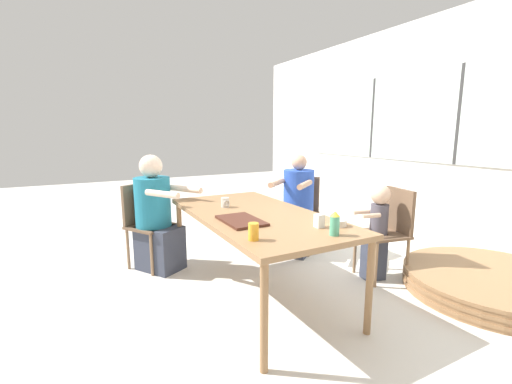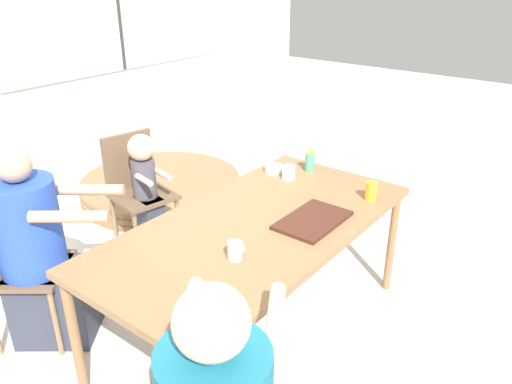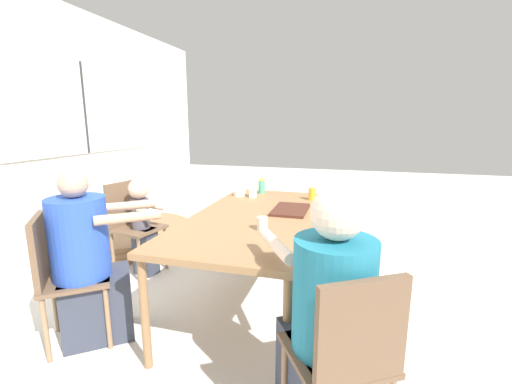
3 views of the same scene
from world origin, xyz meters
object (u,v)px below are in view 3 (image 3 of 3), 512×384
sippy_cup (262,185)px  chair_for_woman_green_shirt (348,351)px  bowl_white_shallow (240,193)px  chair_for_man_blue_shirt (59,269)px  person_man_blue_shirt (89,266)px  juice_glass (312,194)px  coffee_mug (262,223)px  chair_for_toddler (131,219)px  folded_table_stack (131,234)px  milk_carton_small (253,192)px  person_toddler (143,226)px  person_woman_green_shirt (328,326)px

sippy_cup → chair_for_woman_green_shirt: bearing=-155.6°
sippy_cup → bowl_white_shallow: 0.25m
bowl_white_shallow → chair_for_man_blue_shirt: bearing=153.7°
chair_for_woman_green_shirt → chair_for_man_blue_shirt: same height
person_man_blue_shirt → sippy_cup: person_man_blue_shirt is taller
sippy_cup → bowl_white_shallow: bearing=132.7°
sippy_cup → bowl_white_shallow: sippy_cup is taller
juice_glass → sippy_cup: bearing=72.7°
coffee_mug → juice_glass: size_ratio=0.79×
person_man_blue_shirt → bowl_white_shallow: person_man_blue_shirt is taller
chair_for_toddler → folded_table_stack: (0.68, 0.53, -0.43)m
chair_for_woman_green_shirt → chair_for_man_blue_shirt: 1.80m
coffee_mug → bowl_white_shallow: (0.96, 0.48, -0.02)m
person_man_blue_shirt → milk_carton_small: 1.53m
chair_for_man_blue_shirt → sippy_cup: 1.87m
person_toddler → juice_glass: size_ratio=8.32×
chair_for_man_blue_shirt → chair_for_woman_green_shirt: bearing=41.9°
chair_for_man_blue_shirt → sippy_cup: size_ratio=5.28×
sippy_cup → milk_carton_small: sippy_cup is taller
coffee_mug → folded_table_stack: size_ratio=0.06×
person_woman_green_shirt → person_man_blue_shirt: bearing=138.1°
bowl_white_shallow → chair_for_toddler: bearing=110.2°
person_woman_green_shirt → milk_carton_small: bearing=85.3°
chair_for_woman_green_shirt → person_man_blue_shirt: 1.69m
chair_for_toddler → coffee_mug: size_ratio=10.05×
milk_carton_small → folded_table_stack: bearing=77.7°
chair_for_man_blue_shirt → sippy_cup: (1.62, -0.89, 0.29)m
person_toddler → chair_for_man_blue_shirt: bearing=17.4°
chair_for_woman_green_shirt → chair_for_man_blue_shirt: bearing=138.1°
chair_for_woman_green_shirt → person_woman_green_shirt: person_woman_green_shirt is taller
coffee_mug → chair_for_man_blue_shirt: bearing=112.5°
person_man_blue_shirt → person_woman_green_shirt: bearing=41.9°
person_man_blue_shirt → milk_carton_small: bearing=112.9°
milk_carton_small → person_toddler: bearing=109.9°
person_man_blue_shirt → coffee_mug: size_ratio=13.24×
sippy_cup → juice_glass: size_ratio=1.50×
juice_glass → bowl_white_shallow: 0.69m
chair_for_toddler → chair_for_man_blue_shirt: bearing=24.7°
bowl_white_shallow → folded_table_stack: bearing=77.9°
chair_for_toddler → milk_carton_small: size_ratio=9.19×
person_woman_green_shirt → coffee_mug: (0.66, 0.48, 0.25)m
person_man_blue_shirt → folded_table_stack: size_ratio=0.79×
milk_carton_small → bowl_white_shallow: size_ratio=0.79×
chair_for_toddler → juice_glass: chair_for_toddler is taller
chair_for_toddler → milk_carton_small: 1.19m
chair_for_woman_green_shirt → sippy_cup: (1.93, 0.87, 0.29)m
person_woman_green_shirt → milk_carton_small: 1.80m
chair_for_man_blue_shirt → juice_glass: bearing=97.9°
chair_for_woman_green_shirt → sippy_cup: size_ratio=5.28×
person_woman_green_shirt → person_toddler: 2.18m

